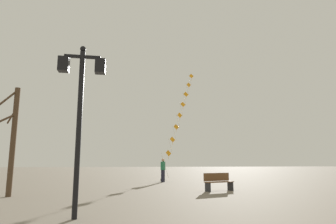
{
  "coord_description": "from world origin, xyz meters",
  "views": [
    {
      "loc": [
        -0.91,
        -1.17,
        1.41
      ],
      "look_at": [
        2.85,
        20.23,
        5.16
      ],
      "focal_mm": 31.41,
      "sensor_mm": 36.0,
      "label": 1
    }
  ],
  "objects_px": {
    "kite_train": "(180,114)",
    "kite_flyer": "(163,170)",
    "bare_tree": "(13,138)",
    "park_bench": "(218,182)",
    "twin_lantern_lamp_post": "(81,96)"
  },
  "relations": [
    {
      "from": "kite_train",
      "to": "twin_lantern_lamp_post",
      "type": "bearing_deg",
      "value": -110.16
    },
    {
      "from": "kite_train",
      "to": "bare_tree",
      "type": "distance_m",
      "value": 16.99
    },
    {
      "from": "twin_lantern_lamp_post",
      "to": "kite_flyer",
      "type": "height_order",
      "value": "twin_lantern_lamp_post"
    },
    {
      "from": "kite_train",
      "to": "kite_flyer",
      "type": "relative_size",
      "value": 6.37
    },
    {
      "from": "kite_train",
      "to": "park_bench",
      "type": "bearing_deg",
      "value": -93.27
    },
    {
      "from": "kite_train",
      "to": "kite_flyer",
      "type": "height_order",
      "value": "kite_train"
    },
    {
      "from": "twin_lantern_lamp_post",
      "to": "kite_train",
      "type": "xyz_separation_m",
      "value": [
        6.86,
        18.67,
        2.73
      ]
    },
    {
      "from": "kite_train",
      "to": "kite_flyer",
      "type": "xyz_separation_m",
      "value": [
        -2.39,
        -4.88,
        -5.03
      ]
    },
    {
      "from": "bare_tree",
      "to": "twin_lantern_lamp_post",
      "type": "bearing_deg",
      "value": -58.55
    },
    {
      "from": "twin_lantern_lamp_post",
      "to": "kite_train",
      "type": "distance_m",
      "value": 20.08
    },
    {
      "from": "kite_train",
      "to": "bare_tree",
      "type": "height_order",
      "value": "kite_train"
    },
    {
      "from": "kite_train",
      "to": "park_bench",
      "type": "distance_m",
      "value": 13.33
    },
    {
      "from": "kite_flyer",
      "to": "park_bench",
      "type": "height_order",
      "value": "kite_flyer"
    },
    {
      "from": "bare_tree",
      "to": "kite_train",
      "type": "bearing_deg",
      "value": 51.8
    },
    {
      "from": "kite_train",
      "to": "kite_flyer",
      "type": "distance_m",
      "value": 7.4
    }
  ]
}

